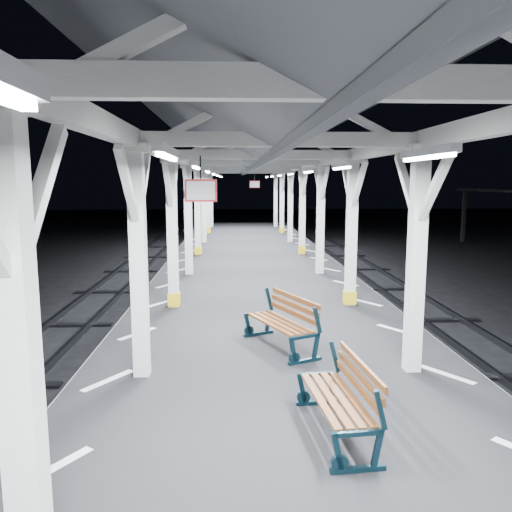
{
  "coord_description": "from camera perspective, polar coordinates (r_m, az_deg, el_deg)",
  "views": [
    {
      "loc": [
        -0.66,
        -9.03,
        3.81
      ],
      "look_at": [
        -0.16,
        1.67,
        2.2
      ],
      "focal_mm": 35.0,
      "sensor_mm": 36.0,
      "label": 1
    }
  ],
  "objects": [
    {
      "name": "hazard_stripes_left",
      "position": [
        9.63,
        -13.41,
        -8.63
      ],
      "size": [
        1.0,
        48.0,
        0.01
      ],
      "primitive_type": "cube",
      "color": "silver",
      "rests_on": "platform"
    },
    {
      "name": "ground",
      "position": [
        9.83,
        1.45,
        -14.27
      ],
      "size": [
        120.0,
        120.0,
        0.0
      ],
      "primitive_type": "plane",
      "color": "black",
      "rests_on": "ground"
    },
    {
      "name": "bench_mid",
      "position": [
        8.54,
        3.32,
        -7.35
      ],
      "size": [
        1.22,
        1.74,
        0.89
      ],
      "rotation": [
        0.0,
        0.0,
        0.43
      ],
      "color": "black",
      "rests_on": "platform"
    },
    {
      "name": "platform",
      "position": [
        9.64,
        1.46,
        -11.53
      ],
      "size": [
        6.0,
        50.0,
        1.0
      ],
      "primitive_type": "cube",
      "color": "black",
      "rests_on": "ground"
    },
    {
      "name": "bench_near",
      "position": [
        5.84,
        10.01,
        -15.43
      ],
      "size": [
        0.72,
        1.6,
        0.84
      ],
      "rotation": [
        0.0,
        0.0,
        0.09
      ],
      "color": "black",
      "rests_on": "platform"
    },
    {
      "name": "track_left",
      "position": [
        10.69,
        -27.13,
        -12.84
      ],
      "size": [
        2.2,
        60.0,
        0.16
      ],
      "color": "#2D2D33",
      "rests_on": "ground"
    },
    {
      "name": "hazard_stripes_right",
      "position": [
        9.96,
        15.83,
        -8.15
      ],
      "size": [
        1.0,
        48.0,
        0.01
      ],
      "primitive_type": "cube",
      "color": "silver",
      "rests_on": "platform"
    },
    {
      "name": "canopy",
      "position": [
        9.07,
        1.57,
        13.27
      ],
      "size": [
        5.4,
        49.0,
        4.65
      ],
      "color": "silver",
      "rests_on": "platform"
    }
  ]
}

